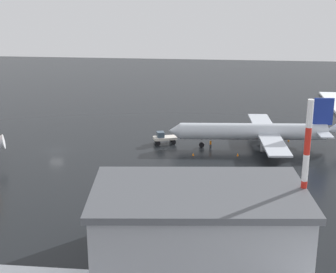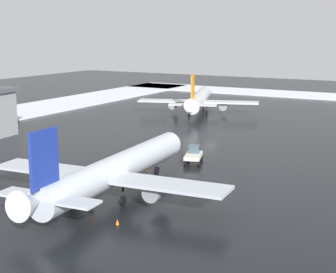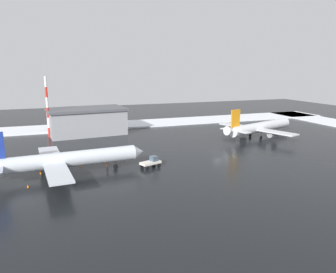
{
  "view_description": "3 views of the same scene",
  "coord_description": "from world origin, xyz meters",
  "px_view_note": "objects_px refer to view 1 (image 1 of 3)",
  "views": [
    {
      "loc": [
        31.55,
        -91.97,
        32.16
      ],
      "look_at": [
        22.08,
        -1.16,
        3.93
      ],
      "focal_mm": 55.0,
      "sensor_mm": 36.0,
      "label": 1
    },
    {
      "loc": [
        85.23,
        38.32,
        18.62
      ],
      "look_at": [
        24.84,
        4.9,
        4.54
      ],
      "focal_mm": 55.0,
      "sensor_mm": 36.0,
      "label": 2
    },
    {
      "loc": [
        41.02,
        74.1,
        21.83
      ],
      "look_at": [
        14.13,
        0.39,
        5.4
      ],
      "focal_mm": 35.0,
      "sensor_mm": 36.0,
      "label": 3
    }
  ],
  "objects_px": {
    "airplane_distant_tail": "(257,131)",
    "ground_crew_mid_apron": "(268,151)",
    "ground_crew_by_nose_gear": "(211,144)",
    "cargo_hangar": "(199,224)",
    "pushback_tug": "(164,137)",
    "traffic_cone_wingtip_side": "(289,140)",
    "traffic_cone_mid_line": "(193,154)",
    "antenna_mast": "(304,181)",
    "traffic_cone_near_nose": "(238,154)",
    "ground_crew_beside_wing": "(280,143)"
  },
  "relations": [
    {
      "from": "airplane_distant_tail",
      "to": "antenna_mast",
      "type": "relative_size",
      "value": 1.76
    },
    {
      "from": "ground_crew_beside_wing",
      "to": "traffic_cone_wingtip_side",
      "type": "height_order",
      "value": "ground_crew_beside_wing"
    },
    {
      "from": "traffic_cone_near_nose",
      "to": "antenna_mast",
      "type": "bearing_deg",
      "value": -79.88
    },
    {
      "from": "pushback_tug",
      "to": "antenna_mast",
      "type": "bearing_deg",
      "value": 98.24
    },
    {
      "from": "ground_crew_by_nose_gear",
      "to": "traffic_cone_mid_line",
      "type": "bearing_deg",
      "value": 138.45
    },
    {
      "from": "ground_crew_mid_apron",
      "to": "traffic_cone_mid_line",
      "type": "xyz_separation_m",
      "value": [
        -14.05,
        -1.02,
        -0.7
      ]
    },
    {
      "from": "ground_crew_mid_apron",
      "to": "traffic_cone_mid_line",
      "type": "distance_m",
      "value": 14.11
    },
    {
      "from": "pushback_tug",
      "to": "traffic_cone_wingtip_side",
      "type": "height_order",
      "value": "pushback_tug"
    },
    {
      "from": "ground_crew_by_nose_gear",
      "to": "cargo_hangar",
      "type": "xyz_separation_m",
      "value": [
        -0.44,
        -41.56,
        3.47
      ]
    },
    {
      "from": "antenna_mast",
      "to": "traffic_cone_wingtip_side",
      "type": "distance_m",
      "value": 47.16
    },
    {
      "from": "ground_crew_by_nose_gear",
      "to": "antenna_mast",
      "type": "xyz_separation_m",
      "value": [
        11.63,
        -39.73,
        8.69
      ]
    },
    {
      "from": "airplane_distant_tail",
      "to": "traffic_cone_wingtip_side",
      "type": "distance_m",
      "value": 8.95
    },
    {
      "from": "pushback_tug",
      "to": "ground_crew_mid_apron",
      "type": "distance_m",
      "value": 21.23
    },
    {
      "from": "antenna_mast",
      "to": "traffic_cone_near_nose",
      "type": "bearing_deg",
      "value": 100.12
    },
    {
      "from": "ground_crew_beside_wing",
      "to": "traffic_cone_mid_line",
      "type": "bearing_deg",
      "value": -26.6
    },
    {
      "from": "pushback_tug",
      "to": "ground_crew_mid_apron",
      "type": "bearing_deg",
      "value": 145.61
    },
    {
      "from": "pushback_tug",
      "to": "cargo_hangar",
      "type": "distance_m",
      "value": 44.79
    },
    {
      "from": "pushback_tug",
      "to": "traffic_cone_mid_line",
      "type": "distance_m",
      "value": 9.39
    },
    {
      "from": "pushback_tug",
      "to": "cargo_hangar",
      "type": "height_order",
      "value": "cargo_hangar"
    },
    {
      "from": "ground_crew_by_nose_gear",
      "to": "traffic_cone_mid_line",
      "type": "height_order",
      "value": "ground_crew_by_nose_gear"
    },
    {
      "from": "cargo_hangar",
      "to": "traffic_cone_wingtip_side",
      "type": "bearing_deg",
      "value": 65.49
    },
    {
      "from": "airplane_distant_tail",
      "to": "ground_crew_by_nose_gear",
      "type": "relative_size",
      "value": 19.93
    },
    {
      "from": "ground_crew_by_nose_gear",
      "to": "cargo_hangar",
      "type": "bearing_deg",
      "value": 172.06
    },
    {
      "from": "ground_crew_beside_wing",
      "to": "cargo_hangar",
      "type": "height_order",
      "value": "cargo_hangar"
    },
    {
      "from": "ground_crew_by_nose_gear",
      "to": "traffic_cone_mid_line",
      "type": "xyz_separation_m",
      "value": [
        -3.15,
        -4.63,
        -0.7
      ]
    },
    {
      "from": "airplane_distant_tail",
      "to": "ground_crew_beside_wing",
      "type": "distance_m",
      "value": 5.17
    },
    {
      "from": "airplane_distant_tail",
      "to": "cargo_hangar",
      "type": "relative_size",
      "value": 1.29
    },
    {
      "from": "ground_crew_by_nose_gear",
      "to": "traffic_cone_wingtip_side",
      "type": "height_order",
      "value": "ground_crew_by_nose_gear"
    },
    {
      "from": "pushback_tug",
      "to": "traffic_cone_near_nose",
      "type": "xyz_separation_m",
      "value": [
        14.76,
        -6.13,
        -1.01
      ]
    },
    {
      "from": "pushback_tug",
      "to": "traffic_cone_mid_line",
      "type": "relative_size",
      "value": 9.2
    },
    {
      "from": "pushback_tug",
      "to": "ground_crew_mid_apron",
      "type": "relative_size",
      "value": 2.96
    },
    {
      "from": "airplane_distant_tail",
      "to": "traffic_cone_wingtip_side",
      "type": "xyz_separation_m",
      "value": [
        6.83,
        4.9,
        -3.07
      ]
    },
    {
      "from": "traffic_cone_mid_line",
      "to": "ground_crew_beside_wing",
      "type": "bearing_deg",
      "value": 20.33
    },
    {
      "from": "pushback_tug",
      "to": "traffic_cone_wingtip_side",
      "type": "relative_size",
      "value": 9.2
    },
    {
      "from": "cargo_hangar",
      "to": "traffic_cone_mid_line",
      "type": "distance_m",
      "value": 37.26
    },
    {
      "from": "ground_crew_by_nose_gear",
      "to": "ground_crew_mid_apron",
      "type": "distance_m",
      "value": 11.48
    },
    {
      "from": "antenna_mast",
      "to": "traffic_cone_near_nose",
      "type": "relative_size",
      "value": 35.14
    },
    {
      "from": "traffic_cone_mid_line",
      "to": "airplane_distant_tail",
      "type": "bearing_deg",
      "value": 26.32
    },
    {
      "from": "airplane_distant_tail",
      "to": "ground_crew_mid_apron",
      "type": "relative_size",
      "value": 19.93
    },
    {
      "from": "airplane_distant_tail",
      "to": "ground_crew_by_nose_gear",
      "type": "height_order",
      "value": "airplane_distant_tail"
    },
    {
      "from": "airplane_distant_tail",
      "to": "ground_crew_beside_wing",
      "type": "bearing_deg",
      "value": 177.71
    },
    {
      "from": "pushback_tug",
      "to": "antenna_mast",
      "type": "distance_m",
      "value": 47.69
    },
    {
      "from": "ground_crew_by_nose_gear",
      "to": "ground_crew_mid_apron",
      "type": "height_order",
      "value": "same"
    },
    {
      "from": "ground_crew_mid_apron",
      "to": "ground_crew_by_nose_gear",
      "type": "bearing_deg",
      "value": -3.16
    },
    {
      "from": "antenna_mast",
      "to": "traffic_cone_mid_line",
      "type": "height_order",
      "value": "antenna_mast"
    },
    {
      "from": "airplane_distant_tail",
      "to": "antenna_mast",
      "type": "distance_m",
      "value": 41.69
    },
    {
      "from": "ground_crew_mid_apron",
      "to": "traffic_cone_near_nose",
      "type": "relative_size",
      "value": 3.11
    },
    {
      "from": "airplane_distant_tail",
      "to": "ground_crew_mid_apron",
      "type": "height_order",
      "value": "airplane_distant_tail"
    },
    {
      "from": "traffic_cone_near_nose",
      "to": "traffic_cone_mid_line",
      "type": "xyz_separation_m",
      "value": [
        -8.39,
        -0.69,
        0.0
      ]
    },
    {
      "from": "ground_crew_by_nose_gear",
      "to": "traffic_cone_wingtip_side",
      "type": "distance_m",
      "value": 17.09
    }
  ]
}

